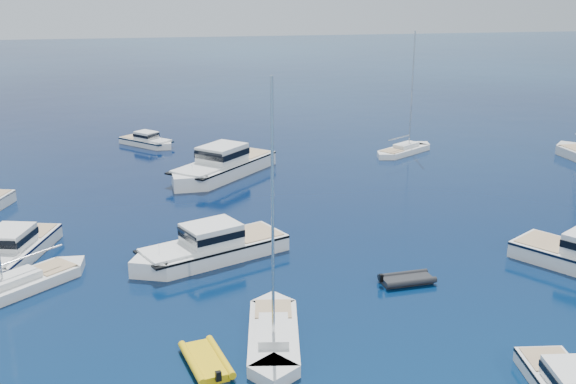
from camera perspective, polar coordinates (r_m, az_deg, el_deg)
name	(u,v)px	position (r m, az deg, el deg)	size (l,w,h in m)	color
motor_cruiser_left	(11,261)	(46.73, -22.14, -5.39)	(3.09, 10.11, 2.65)	silver
motor_cruiser_centre	(209,259)	(43.98, -6.61, -5.57)	(3.44, 11.25, 2.95)	white
motor_cruiser_distant	(221,176)	(62.36, -5.62, 1.37)	(4.15, 13.55, 3.56)	white
motor_cruiser_horizon	(148,146)	(75.07, -11.64, 3.83)	(2.26, 7.40, 1.94)	white
sailboat_fore	(274,341)	(34.33, -1.22, -12.38)	(2.42, 9.29, 13.66)	silver
sailboat_mid_l	(20,290)	(42.42, -21.53, -7.62)	(2.47, 9.51, 13.98)	silver
sailboat_centre	(404,153)	(71.30, 9.66, 3.23)	(2.25, 8.67, 12.74)	white
tender_yellow	(206,365)	(32.69, -6.85, -14.16)	(2.07, 3.80, 0.95)	yellow
tender_grey_near	(407,283)	(40.97, 9.90, -7.50)	(1.85, 3.30, 0.95)	black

